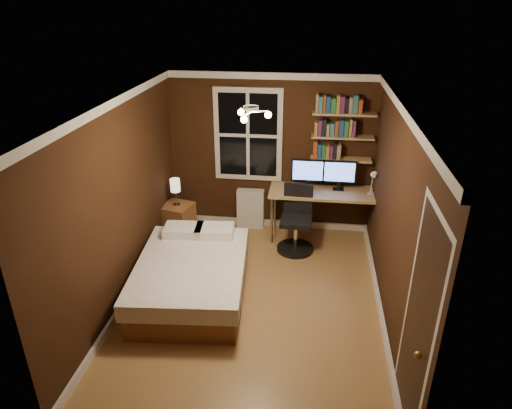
# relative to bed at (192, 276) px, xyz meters

# --- Properties ---
(floor) EXTENTS (4.20, 4.20, 0.00)m
(floor) POSITION_rel_bed_xyz_m (0.79, -0.03, -0.27)
(floor) COLOR olive
(floor) RESTS_ON ground
(wall_back) EXTENTS (3.20, 0.04, 2.50)m
(wall_back) POSITION_rel_bed_xyz_m (0.79, 2.07, 0.98)
(wall_back) COLOR black
(wall_back) RESTS_ON ground
(wall_left) EXTENTS (0.04, 4.20, 2.50)m
(wall_left) POSITION_rel_bed_xyz_m (-0.81, -0.03, 0.98)
(wall_left) COLOR black
(wall_left) RESTS_ON ground
(wall_right) EXTENTS (0.04, 4.20, 2.50)m
(wall_right) POSITION_rel_bed_xyz_m (2.39, -0.03, 0.98)
(wall_right) COLOR black
(wall_right) RESTS_ON ground
(ceiling) EXTENTS (3.20, 4.20, 0.02)m
(ceiling) POSITION_rel_bed_xyz_m (0.79, -0.03, 2.23)
(ceiling) COLOR white
(ceiling) RESTS_ON wall_back
(window) EXTENTS (1.06, 0.06, 1.46)m
(window) POSITION_rel_bed_xyz_m (0.44, 2.04, 1.28)
(window) COLOR silver
(window) RESTS_ON wall_back
(door) EXTENTS (0.03, 0.82, 2.05)m
(door) POSITION_rel_bed_xyz_m (2.38, -1.58, 0.76)
(door) COLOR black
(door) RESTS_ON ground
(door_knob) EXTENTS (0.06, 0.06, 0.06)m
(door_knob) POSITION_rel_bed_xyz_m (2.34, -1.88, 0.73)
(door_knob) COLOR gold
(door_knob) RESTS_ON door
(ceiling_fixture) EXTENTS (0.44, 0.44, 0.18)m
(ceiling_fixture) POSITION_rel_bed_xyz_m (0.79, -0.13, 2.13)
(ceiling_fixture) COLOR beige
(ceiling_fixture) RESTS_ON ceiling
(bookshelf_lower) EXTENTS (0.92, 0.22, 0.03)m
(bookshelf_lower) POSITION_rel_bed_xyz_m (1.87, 1.95, 0.98)
(bookshelf_lower) COLOR #A27A4E
(bookshelf_lower) RESTS_ON wall_back
(books_row_lower) EXTENTS (0.42, 0.16, 0.23)m
(books_row_lower) POSITION_rel_bed_xyz_m (1.87, 1.95, 1.11)
(books_row_lower) COLOR #8E3A19
(books_row_lower) RESTS_ON bookshelf_lower
(bookshelf_middle) EXTENTS (0.92, 0.22, 0.03)m
(bookshelf_middle) POSITION_rel_bed_xyz_m (1.87, 1.95, 1.33)
(bookshelf_middle) COLOR #A27A4E
(bookshelf_middle) RESTS_ON wall_back
(books_row_middle) EXTENTS (0.60, 0.16, 0.23)m
(books_row_middle) POSITION_rel_bed_xyz_m (1.87, 1.95, 1.46)
(books_row_middle) COLOR navy
(books_row_middle) RESTS_ON bookshelf_middle
(bookshelf_upper) EXTENTS (0.92, 0.22, 0.03)m
(bookshelf_upper) POSITION_rel_bed_xyz_m (1.87, 1.95, 1.68)
(bookshelf_upper) COLOR #A27A4E
(bookshelf_upper) RESTS_ON wall_back
(books_row_upper) EXTENTS (0.66, 0.16, 0.23)m
(books_row_upper) POSITION_rel_bed_xyz_m (1.87, 1.95, 1.81)
(books_row_upper) COLOR #295F38
(books_row_upper) RESTS_ON bookshelf_upper
(bed) EXTENTS (1.49, 1.97, 0.63)m
(bed) POSITION_rel_bed_xyz_m (0.00, 0.00, 0.00)
(bed) COLOR brown
(bed) RESTS_ON ground
(nightstand) EXTENTS (0.53, 0.53, 0.55)m
(nightstand) POSITION_rel_bed_xyz_m (-0.62, 1.49, 0.00)
(nightstand) COLOR brown
(nightstand) RESTS_ON ground
(bedside_lamp) EXTENTS (0.15, 0.15, 0.44)m
(bedside_lamp) POSITION_rel_bed_xyz_m (-0.62, 1.49, 0.49)
(bedside_lamp) COLOR beige
(bedside_lamp) RESTS_ON nightstand
(radiator) EXTENTS (0.44, 0.15, 0.66)m
(radiator) POSITION_rel_bed_xyz_m (0.48, 1.96, 0.06)
(radiator) COLOR beige
(radiator) RESTS_ON ground
(desk) EXTENTS (1.69, 0.63, 0.80)m
(desk) POSITION_rel_bed_xyz_m (1.66, 1.73, 0.47)
(desk) COLOR #A27A4E
(desk) RESTS_ON ground
(monitor_left) EXTENTS (0.51, 0.12, 0.47)m
(monitor_left) POSITION_rel_bed_xyz_m (1.38, 1.82, 0.77)
(monitor_left) COLOR black
(monitor_left) RESTS_ON desk
(monitor_right) EXTENTS (0.51, 0.12, 0.47)m
(monitor_right) POSITION_rel_bed_xyz_m (1.86, 1.82, 0.77)
(monitor_right) COLOR black
(monitor_right) RESTS_ON desk
(desk_lamp) EXTENTS (0.14, 0.32, 0.44)m
(desk_lamp) POSITION_rel_bed_xyz_m (2.34, 1.64, 0.75)
(desk_lamp) COLOR silver
(desk_lamp) RESTS_ON desk
(office_chair) EXTENTS (0.55, 0.55, 1.01)m
(office_chair) POSITION_rel_bed_xyz_m (1.26, 1.33, 0.11)
(office_chair) COLOR black
(office_chair) RESTS_ON ground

